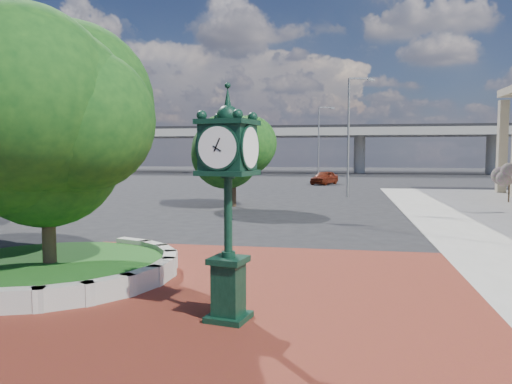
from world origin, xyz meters
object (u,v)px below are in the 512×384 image
at_px(street_lamp_near, 351,128).
at_px(post_clock, 228,195).
at_px(parked_car, 324,178).
at_px(street_lamp_far, 320,138).

bearing_deg(street_lamp_near, post_clock, -95.27).
bearing_deg(parked_car, post_clock, -68.02).
distance_m(post_clock, street_lamp_near, 28.56).
height_order(post_clock, parked_car, post_clock).
bearing_deg(post_clock, street_lamp_near, 84.73).
xyz_separation_m(street_lamp_near, street_lamp_far, (-3.13, 17.29, -0.32)).
xyz_separation_m(parked_car, street_lamp_far, (-0.59, 2.64, 4.15)).
bearing_deg(post_clock, street_lamp_far, 90.65).
relative_size(street_lamp_near, street_lamp_far, 1.07).
height_order(post_clock, street_lamp_far, street_lamp_far).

